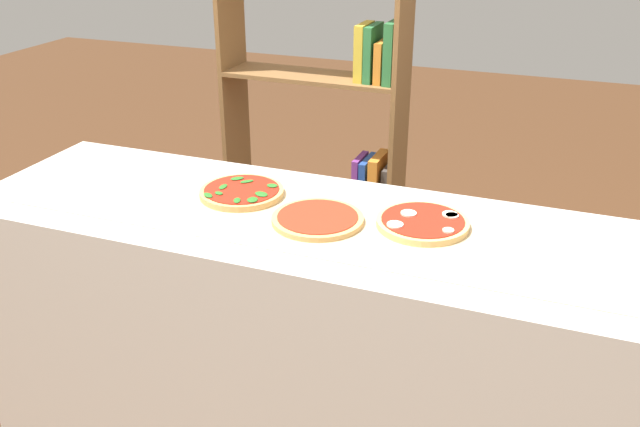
% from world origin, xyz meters
% --- Properties ---
extents(counter, '(2.24, 0.66, 0.94)m').
position_xyz_m(counter, '(0.00, 0.00, 0.47)').
color(counter, beige).
rests_on(counter, ground_plane).
extents(parchment_paper, '(1.92, 0.46, 0.00)m').
position_xyz_m(parchment_paper, '(0.00, 0.00, 0.94)').
color(parchment_paper, tan).
rests_on(parchment_paper, counter).
extents(pizza_spinach_0, '(0.27, 0.27, 0.03)m').
position_xyz_m(pizza_spinach_0, '(-0.30, 0.07, 0.95)').
color(pizza_spinach_0, tan).
rests_on(pizza_spinach_0, parchment_paper).
extents(pizza_plain_1, '(0.27, 0.27, 0.02)m').
position_xyz_m(pizza_plain_1, '(0.00, -0.02, 0.95)').
color(pizza_plain_1, tan).
rests_on(pizza_plain_1, parchment_paper).
extents(pizza_mozzarella_2, '(0.27, 0.27, 0.03)m').
position_xyz_m(pizza_mozzarella_2, '(0.30, 0.06, 0.95)').
color(pizza_mozzarella_2, '#DBB26B').
rests_on(pizza_mozzarella_2, parchment_paper).
extents(bookshelf, '(0.78, 0.25, 1.70)m').
position_xyz_m(bookshelf, '(-0.28, 0.90, 0.80)').
color(bookshelf, brown).
rests_on(bookshelf, ground_plane).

